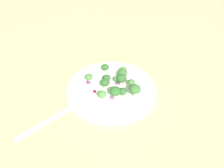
{
  "coord_description": "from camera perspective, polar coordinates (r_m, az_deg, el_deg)",
  "views": [
    {
      "loc": [
        -14.37,
        -49.15,
        45.46
      ],
      "look_at": [
        -1.86,
        -0.19,
        2.7
      ],
      "focal_mm": 40.64,
      "sensor_mm": 36.0,
      "label": 1
    }
  ],
  "objects": [
    {
      "name": "ground_plane",
      "position": [
        0.69,
        1.46,
        -2.0
      ],
      "size": [
        180.0,
        180.0,
        2.0
      ],
      "primitive_type": "cube",
      "color": "tan"
    },
    {
      "name": "plate",
      "position": [
        0.67,
        0.0,
        -1.19
      ],
      "size": [
        23.83,
        23.83,
        1.7
      ],
      "color": "white",
      "rests_on": "ground_plane"
    },
    {
      "name": "dressing_pool",
      "position": [
        0.67,
        0.0,
        -0.91
      ],
      "size": [
        13.82,
        13.82,
        0.2
      ],
      "primitive_type": "cylinder",
      "color": "white",
      "rests_on": "plate"
    },
    {
      "name": "broccoli_floret_0",
      "position": [
        0.67,
        2.14,
        1.24
      ],
      "size": [
        2.7,
        2.7,
        2.73
      ],
      "color": "#ADD18E",
      "rests_on": "plate"
    },
    {
      "name": "broccoli_floret_1",
      "position": [
        0.66,
        4.45,
        0.32
      ],
      "size": [
        2.04,
        2.04,
        2.06
      ],
      "color": "#9EC684",
      "rests_on": "plate"
    },
    {
      "name": "broccoli_floret_2",
      "position": [
        0.62,
        -2.21,
        -2.35
      ],
      "size": [
        2.13,
        2.13,
        2.15
      ],
      "color": "#9EC684",
      "rests_on": "plate"
    },
    {
      "name": "broccoli_floret_3",
      "position": [
        0.63,
        0.72,
        -1.66
      ],
      "size": [
        2.83,
        2.83,
        2.86
      ],
      "color": "#8EB77A",
      "rests_on": "plate"
    },
    {
      "name": "broccoli_floret_4",
      "position": [
        0.71,
        2.59,
        3.31
      ],
      "size": [
        2.01,
        2.01,
        2.04
      ],
      "color": "#9EC684",
      "rests_on": "plate"
    },
    {
      "name": "broccoli_floret_5",
      "position": [
        0.69,
        2.37,
        2.45
      ],
      "size": [
        2.75,
        2.75,
        2.78
      ],
      "color": "#8EB77A",
      "rests_on": "plate"
    },
    {
      "name": "broccoli_floret_6",
      "position": [
        0.68,
        -5.21,
        1.6
      ],
      "size": [
        2.09,
        2.09,
        2.12
      ],
      "color": "#9EC684",
      "rests_on": "plate"
    },
    {
      "name": "broccoli_floret_7",
      "position": [
        0.71,
        -1.53,
        3.81
      ],
      "size": [
        2.18,
        2.18,
        2.2
      ],
      "color": "#ADD18E",
      "rests_on": "plate"
    },
    {
      "name": "broccoli_floret_8",
      "position": [
        0.64,
        2.65,
        -1.65
      ],
      "size": [
        2.13,
        2.13,
        2.15
      ],
      "color": "#8EB77A",
      "rests_on": "plate"
    },
    {
      "name": "broccoli_floret_9",
      "position": [
        0.68,
        0.77,
        1.12
      ],
      "size": [
        1.92,
        1.92,
        1.95
      ],
      "color": "#ADD18E",
      "rests_on": "plate"
    },
    {
      "name": "broccoli_floret_10",
      "position": [
        0.68,
        -1.17,
        1.37
      ],
      "size": [
        2.12,
        2.12,
        2.15
      ],
      "color": "#8EB77A",
      "rests_on": "plate"
    },
    {
      "name": "broccoli_floret_11",
      "position": [
        0.63,
        5.2,
        -1.19
      ],
      "size": [
        2.89,
        2.89,
        2.92
      ],
      "color": "#8EB77A",
      "rests_on": "plate"
    },
    {
      "name": "broccoli_floret_12",
      "position": [
        0.65,
        -1.53,
        0.22
      ],
      "size": [
        2.36,
        2.36,
        2.39
      ],
      "color": "#ADD18E",
      "rests_on": "plate"
    },
    {
      "name": "cranberry_0",
      "position": [
        0.7,
        -1.87,
        1.43
      ],
      "size": [
        0.76,
        0.76,
        0.76
      ],
      "primitive_type": "sphere",
      "color": "maroon",
      "rests_on": "plate"
    },
    {
      "name": "cranberry_1",
      "position": [
        0.71,
        2.6,
        2.23
      ],
      "size": [
        0.91,
        0.91,
        0.91
      ],
      "primitive_type": "sphere",
      "color": "maroon",
      "rests_on": "plate"
    },
    {
      "name": "cranberry_2",
      "position": [
        0.66,
        2.0,
        -1.18
      ],
      "size": [
        0.72,
        0.72,
        0.72
      ],
      "primitive_type": "sphere",
      "color": "maroon",
      "rests_on": "plate"
    },
    {
      "name": "cranberry_3",
      "position": [
        0.65,
        -3.9,
        -1.66
      ],
      "size": [
        0.84,
        0.84,
        0.84
      ],
      "primitive_type": "sphere",
      "color": "maroon",
      "rests_on": "plate"
    },
    {
      "name": "onion_bit_0",
      "position": [
        0.64,
        0.07,
        -3.1
      ],
      "size": [
        1.39,
        1.33,
        0.45
      ],
      "primitive_type": "cube",
      "rotation": [
        0.0,
        0.0,
        2.6
      ],
      "color": "#A35B93",
      "rests_on": "plate"
    },
    {
      "name": "onion_bit_1",
      "position": [
        0.68,
        -5.31,
        0.37
      ],
      "size": [
        1.15,
        1.0,
        0.55
      ],
      "primitive_type": "cube",
      "rotation": [
        0.0,
        0.0,
        3.09
      ],
      "color": "#843D75",
      "rests_on": "plate"
    },
    {
      "name": "onion_bit_2",
      "position": [
        0.68,
        1.3,
        0.29
      ],
      "size": [
        1.19,
        1.42,
        0.47
      ],
      "primitive_type": "cube",
      "rotation": [
        0.0,
        0.0,
        2.88
      ],
      "color": "#934C84",
      "rests_on": "plate"
    },
    {
      "name": "fork",
      "position": [
        0.63,
        -12.58,
        -7.16
      ],
      "size": [
        17.29,
        10.26,
        0.5
      ],
      "color": "silver",
      "rests_on": "ground_plane"
    }
  ]
}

